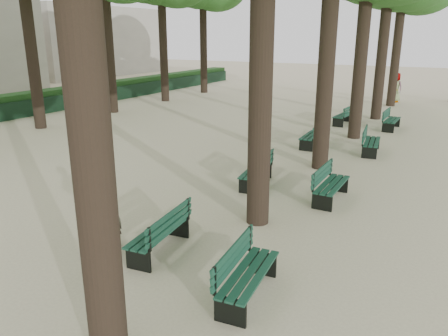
% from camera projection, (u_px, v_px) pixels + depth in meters
% --- Properties ---
extents(ground, '(120.00, 120.00, 0.00)m').
position_uv_depth(ground, '(123.00, 262.00, 8.47)').
color(ground, beige).
rests_on(ground, ground).
extents(bench_left_0, '(0.77, 1.85, 0.92)m').
position_uv_depth(bench_left_0, '(159.00, 240.00, 8.81)').
color(bench_left_0, black).
rests_on(bench_left_0, ground).
extents(bench_left_1, '(0.81, 1.86, 0.92)m').
position_uv_depth(bench_left_1, '(256.00, 176.00, 12.75)').
color(bench_left_1, black).
rests_on(bench_left_1, ground).
extents(bench_left_2, '(0.65, 1.82, 0.92)m').
position_uv_depth(bench_left_2, '(311.00, 140.00, 17.16)').
color(bench_left_2, black).
rests_on(bench_left_2, ground).
extents(bench_left_3, '(0.71, 1.84, 0.92)m').
position_uv_depth(bench_left_3, '(343.00, 119.00, 21.42)').
color(bench_left_3, black).
rests_on(bench_left_3, ground).
extents(bench_right_0, '(0.74, 1.85, 0.92)m').
position_uv_depth(bench_right_0, '(248.00, 283.00, 7.28)').
color(bench_right_0, black).
rests_on(bench_right_0, ground).
extents(bench_right_1, '(0.58, 1.80, 0.92)m').
position_uv_depth(bench_right_1, '(331.00, 191.00, 11.57)').
color(bench_right_1, black).
rests_on(bench_right_1, ground).
extents(bench_right_2, '(0.78, 1.85, 0.92)m').
position_uv_depth(bench_right_2, '(371.00, 146.00, 16.17)').
color(bench_right_2, black).
rests_on(bench_right_2, ground).
extents(bench_right_3, '(0.62, 1.81, 0.92)m').
position_uv_depth(bench_right_3, '(391.00, 124.00, 20.25)').
color(bench_right_3, black).
rests_on(bench_right_3, ground).
extents(man_with_map, '(0.60, 0.67, 1.67)m').
position_uv_depth(man_with_map, '(109.00, 211.00, 8.79)').
color(man_with_map, black).
rests_on(man_with_map, ground).
extents(pedestrian_d, '(1.00, 0.72, 1.90)m').
position_uv_depth(pedestrian_d, '(396.00, 87.00, 28.32)').
color(pedestrian_d, '#262628').
rests_on(pedestrian_d, ground).
extents(fence, '(0.08, 42.00, 0.90)m').
position_uv_depth(fence, '(48.00, 105.00, 24.43)').
color(fence, black).
rests_on(fence, ground).
extents(hedge, '(1.20, 42.00, 1.20)m').
position_uv_depth(hedge, '(39.00, 102.00, 24.71)').
color(hedge, '#174116').
rests_on(hedge, ground).
extents(building_far, '(12.00, 16.00, 7.00)m').
position_uv_depth(building_far, '(72.00, 41.00, 47.72)').
color(building_far, '#B7B2A3').
rests_on(building_far, ground).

